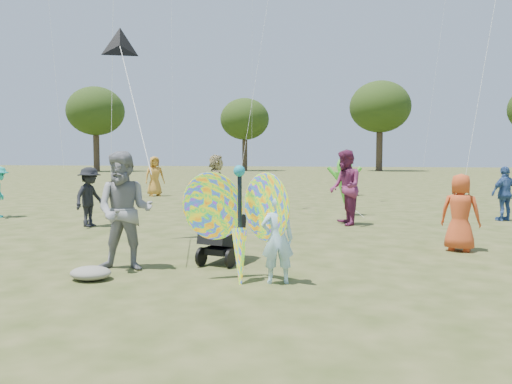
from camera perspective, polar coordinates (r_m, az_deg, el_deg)
ground at (r=7.53m, az=-1.26°, el=-9.20°), size 160.00×160.00×0.00m
child_girl at (r=6.81m, az=2.46°, el=-5.38°), size 0.51×0.42×1.22m
adult_man at (r=7.80m, az=-14.77°, el=-2.12°), size 1.00×0.85×1.81m
grey_bag at (r=7.47m, az=-18.37°, el=-8.78°), size 0.59×0.48×0.19m
crowd_a at (r=9.83m, az=22.31°, el=-2.18°), size 0.79×0.63×1.42m
crowd_b at (r=12.95m, az=-18.48°, el=-0.54°), size 0.67×1.02×1.47m
crowd_c at (r=14.99m, az=26.57°, el=-0.16°), size 0.92×0.76×1.47m
crowd_d at (r=17.48m, az=-4.56°, el=1.35°), size 1.29×1.72×1.81m
crowd_e at (r=12.74m, az=10.17°, el=0.52°), size 0.97×1.10×1.91m
crowd_g at (r=22.27m, az=-11.51°, el=1.78°), size 1.01×0.96×1.74m
crowd_j at (r=22.61m, az=10.40°, el=1.99°), size 0.80×1.80×1.87m
jogging_stroller at (r=8.19m, az=-3.76°, el=-3.76°), size 0.62×1.10×1.09m
butterfly_kite at (r=6.89m, az=-1.89°, el=-3.47°), size 1.74×0.75×1.81m
delta_kite_rig at (r=10.63m, az=-15.27°, el=15.71°), size 2.17×2.56×2.89m
alien_kite at (r=14.88m, az=10.05°, el=1.08°), size 1.12×0.69×1.74m
tree_line at (r=52.35m, az=15.86°, el=9.54°), size 91.78×33.60×10.79m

